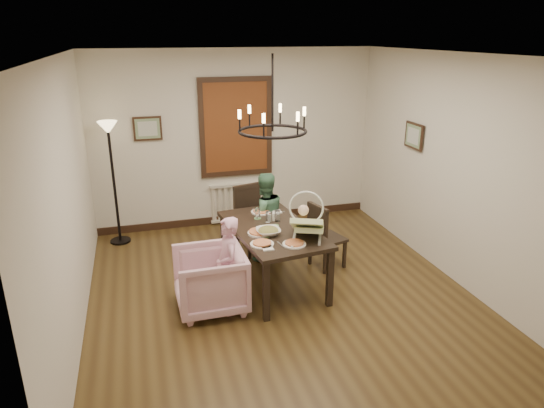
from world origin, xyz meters
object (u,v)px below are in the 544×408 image
dining_table (272,234)px  armchair (210,280)px  chair_right (328,235)px  elderly_woman (229,274)px  baby_bouncer (308,222)px  seated_man (264,224)px  drinking_glass (268,217)px  chair_far (254,220)px  floor_lamp (114,185)px

dining_table → armchair: (-0.84, -0.37, -0.32)m
chair_right → elderly_woman: elderly_woman is taller
armchair → baby_bouncer: bearing=87.7°
elderly_woman → seated_man: 1.39m
dining_table → baby_bouncer: size_ratio=2.93×
baby_bouncer → drinking_glass: (-0.30, 0.60, -0.12)m
chair_far → elderly_woman: size_ratio=1.04×
armchair → elderly_woman: (0.20, -0.12, 0.11)m
dining_table → armchair: bearing=-163.7°
baby_bouncer → floor_lamp: 3.15m
chair_right → elderly_woman: size_ratio=0.97×
baby_bouncer → chair_far: bearing=125.4°
dining_table → drinking_glass: (0.00, 0.19, 0.15)m
baby_bouncer → floor_lamp: (-2.18, 2.28, -0.05)m
elderly_woman → floor_lamp: size_ratio=0.52×
baby_bouncer → seated_man: bearing=124.6°
armchair → seated_man: bearing=138.6°
chair_right → baby_bouncer: (-0.54, -0.67, 0.49)m
armchair → elderly_woman: size_ratio=0.84×
armchair → baby_bouncer: 1.29m
baby_bouncer → drinking_glass: baby_bouncer is taller
chair_right → armchair: chair_right is taller
chair_far → chair_right: size_ratio=1.07×
dining_table → drinking_glass: 0.25m
dining_table → drinking_glass: size_ratio=12.57×
floor_lamp → dining_table: bearing=-44.9°
seated_man → floor_lamp: bearing=-39.3°
dining_table → chair_far: bearing=82.4°
baby_bouncer → drinking_glass: size_ratio=4.29×
baby_bouncer → armchair: bearing=-158.5°
elderly_woman → floor_lamp: floor_lamp is taller
elderly_woman → baby_bouncer: (0.95, 0.08, 0.48)m
chair_right → floor_lamp: bearing=43.2°
dining_table → chair_right: bearing=9.9°
elderly_woman → seated_man: size_ratio=0.91×
elderly_woman → drinking_glass: elderly_woman is taller
elderly_woman → baby_bouncer: size_ratio=1.60×
armchair → floor_lamp: 2.53m
armchair → drinking_glass: 1.12m
dining_table → chair_right: (0.85, 0.26, -0.22)m
baby_bouncer → floor_lamp: bearing=157.0°
seated_man → baby_bouncer: baby_bouncer is taller
elderly_woman → drinking_glass: size_ratio=6.87×
chair_right → drinking_glass: bearing=78.5°
chair_far → seated_man: size_ratio=0.94×
drinking_glass → chair_far: bearing=89.8°
elderly_woman → chair_right: bearing=115.6°
dining_table → armchair: dining_table is taller
dining_table → chair_right: chair_right is taller
elderly_woman → drinking_glass: bearing=135.3°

